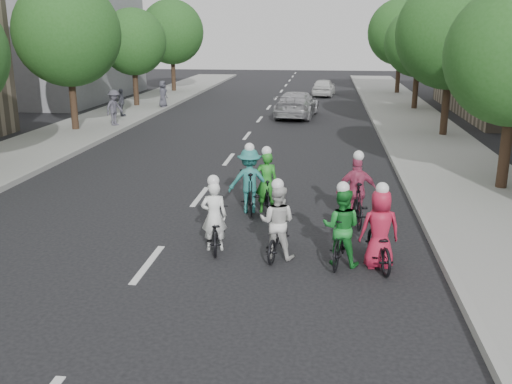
% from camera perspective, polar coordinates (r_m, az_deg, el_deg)
% --- Properties ---
extents(ground, '(120.00, 120.00, 0.00)m').
position_cam_1_polar(ground, '(12.05, -10.75, -7.11)').
color(ground, black).
rests_on(ground, ground).
extents(sidewalk_left, '(4.00, 80.00, 0.15)m').
position_cam_1_polar(sidewalk_left, '(24.00, -21.97, 3.73)').
color(sidewalk_left, gray).
rests_on(sidewalk_left, ground).
extents(curb_left, '(0.18, 80.00, 0.18)m').
position_cam_1_polar(curb_left, '(23.12, -17.72, 3.74)').
color(curb_left, '#999993').
rests_on(curb_left, ground).
extents(sidewalk_right, '(4.00, 80.00, 0.15)m').
position_cam_1_polar(sidewalk_right, '(21.51, 18.80, 2.74)').
color(sidewalk_right, gray).
rests_on(sidewalk_right, ground).
extents(curb_right, '(0.18, 80.00, 0.18)m').
position_cam_1_polar(curb_right, '(21.19, 13.63, 3.00)').
color(curb_right, '#999993').
rests_on(curb_right, ground).
extents(bldg_sw, '(10.00, 14.00, 8.00)m').
position_cam_1_polar(bldg_sw, '(43.22, -20.55, 14.04)').
color(bldg_sw, slate).
rests_on(bldg_sw, ground).
extents(tree_l_3, '(4.80, 4.80, 6.93)m').
position_cam_1_polar(tree_l_3, '(28.11, -18.34, 14.83)').
color(tree_l_3, black).
rests_on(tree_l_3, ground).
extents(tree_l_4, '(4.00, 4.00, 5.97)m').
position_cam_1_polar(tree_l_4, '(36.49, -12.18, 14.45)').
color(tree_l_4, black).
rests_on(tree_l_4, ground).
extents(tree_l_5, '(4.80, 4.80, 6.93)m').
position_cam_1_polar(tree_l_5, '(45.10, -8.42, 15.54)').
color(tree_l_5, black).
rests_on(tree_l_5, ground).
extents(tree_r_1, '(4.80, 4.80, 6.93)m').
position_cam_1_polar(tree_r_1, '(26.67, 19.01, 14.76)').
color(tree_r_1, black).
rests_on(tree_r_1, ground).
extents(tree_r_2, '(4.00, 4.00, 5.97)m').
position_cam_1_polar(tree_r_2, '(35.54, 15.99, 14.18)').
color(tree_r_2, black).
rests_on(tree_r_2, ground).
extents(tree_r_3, '(4.80, 4.80, 6.93)m').
position_cam_1_polar(tree_r_3, '(44.45, 14.28, 15.23)').
color(tree_r_3, black).
rests_on(tree_r_3, ground).
extents(cyclist_0, '(0.85, 1.64, 1.73)m').
position_cam_1_polar(cyclist_0, '(12.04, 2.15, -3.72)').
color(cyclist_0, black).
rests_on(cyclist_0, ground).
extents(cyclist_1, '(0.89, 1.81, 1.79)m').
position_cam_1_polar(cyclist_1, '(11.80, 12.20, -4.47)').
color(cyclist_1, black).
rests_on(cyclist_1, ground).
extents(cyclist_2, '(0.88, 1.76, 1.76)m').
position_cam_1_polar(cyclist_2, '(11.78, 8.50, -4.07)').
color(cyclist_2, black).
rests_on(cyclist_2, ground).
extents(cyclist_3, '(0.83, 1.69, 1.69)m').
position_cam_1_polar(cyclist_3, '(12.52, -4.14, -3.32)').
color(cyclist_3, black).
rests_on(cyclist_3, ground).
extents(cyclist_4, '(1.04, 1.92, 1.87)m').
position_cam_1_polar(cyclist_4, '(14.26, 10.01, -0.49)').
color(cyclist_4, black).
rests_on(cyclist_4, ground).
extents(cyclist_5, '(0.68, 1.54, 1.77)m').
position_cam_1_polar(cyclist_5, '(15.04, 1.07, 0.30)').
color(cyclist_5, black).
rests_on(cyclist_5, ground).
extents(cyclist_6, '(1.20, 1.92, 1.86)m').
position_cam_1_polar(cyclist_6, '(14.99, -0.63, 0.69)').
color(cyclist_6, black).
rests_on(cyclist_6, ground).
extents(follow_car_lead, '(2.49, 5.08, 1.42)m').
position_cam_1_polar(follow_car_lead, '(31.87, 4.11, 8.73)').
color(follow_car_lead, '#B6B5BA').
rests_on(follow_car_lead, ground).
extents(follow_car_trail, '(1.82, 3.83, 1.26)m').
position_cam_1_polar(follow_car_trail, '(42.68, 6.78, 10.36)').
color(follow_car_trail, silver).
rests_on(follow_car_trail, ground).
extents(spectator_0, '(0.99, 1.27, 1.73)m').
position_cam_1_polar(spectator_0, '(28.93, -13.99, 8.19)').
color(spectator_0, '#4F4D5A').
rests_on(spectator_0, sidewalk_left).
extents(spectator_1, '(0.50, 0.92, 1.48)m').
position_cam_1_polar(spectator_1, '(32.03, -13.31, 8.71)').
color(spectator_1, '#555563').
rests_on(spectator_1, sidewalk_left).
extents(spectator_2, '(0.62, 0.84, 1.58)m').
position_cam_1_polar(spectator_2, '(35.47, -9.30, 9.66)').
color(spectator_2, '#454550').
rests_on(spectator_2, sidewalk_left).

